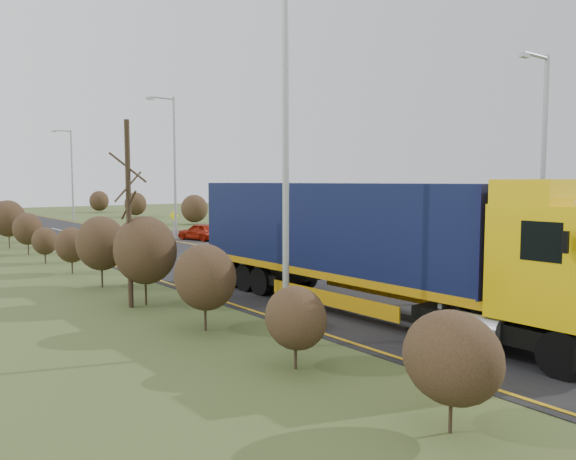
# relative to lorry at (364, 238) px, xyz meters

# --- Properties ---
(ground) EXTENTS (160.00, 160.00, 0.00)m
(ground) POSITION_rel_lorry_xyz_m (1.02, 1.15, -2.35)
(ground) COLOR #3D4E21
(ground) RESTS_ON ground
(road) EXTENTS (8.00, 120.00, 0.02)m
(road) POSITION_rel_lorry_xyz_m (1.02, 11.15, -2.34)
(road) COLOR black
(road) RESTS_ON ground
(layby) EXTENTS (6.00, 18.00, 0.02)m
(layby) POSITION_rel_lorry_xyz_m (7.52, 21.15, -2.34)
(layby) COLOR #292725
(layby) RESTS_ON ground
(lane_markings) EXTENTS (7.52, 116.00, 0.01)m
(lane_markings) POSITION_rel_lorry_xyz_m (1.02, 10.84, -2.32)
(lane_markings) COLOR #C39012
(lane_markings) RESTS_ON road
(hedgerow) EXTENTS (2.24, 102.04, 6.05)m
(hedgerow) POSITION_rel_lorry_xyz_m (-4.97, 9.04, -0.73)
(hedgerow) COLOR #312016
(hedgerow) RESTS_ON ground
(lorry) EXTENTS (2.90, 14.92, 4.14)m
(lorry) POSITION_rel_lorry_xyz_m (0.00, 0.00, 0.00)
(lorry) COLOR black
(lorry) RESTS_ON ground
(car_red_hatchback) EXTENTS (2.25, 3.75, 1.20)m
(car_red_hatchback) POSITION_rel_lorry_xyz_m (6.43, 22.07, -1.75)
(car_red_hatchback) COLOR #951707
(car_red_hatchback) RESTS_ON ground
(car_blue_sedan) EXTENTS (3.26, 3.67, 1.21)m
(car_blue_sedan) POSITION_rel_lorry_xyz_m (8.85, 20.15, -1.75)
(car_blue_sedan) COLOR black
(car_blue_sedan) RESTS_ON ground
(streetlight_near) EXTENTS (1.81, 0.18, 8.47)m
(streetlight_near) POSITION_rel_lorry_xyz_m (6.72, -2.03, 2.30)
(streetlight_near) COLOR #A0A3A5
(streetlight_near) RESTS_ON ground
(streetlight_mid) EXTENTS (2.11, 0.20, 9.98)m
(streetlight_mid) POSITION_rel_lorry_xyz_m (5.48, 24.18, 3.18)
(streetlight_mid) COLOR #A0A3A5
(streetlight_mid) RESTS_ON ground
(streetlight_far) EXTENTS (1.99, 0.19, 9.38)m
(streetlight_far) POSITION_rel_lorry_xyz_m (5.50, 47.70, 2.83)
(streetlight_far) COLOR #A0A3A5
(streetlight_far) RESTS_ON ground
(left_pole) EXTENTS (0.16, 0.16, 11.08)m
(left_pole) POSITION_rel_lorry_xyz_m (-4.18, -1.45, 3.19)
(left_pole) COLOR #A0A3A5
(left_pole) RESTS_ON ground
(speed_sign) EXTENTS (0.60, 0.10, 2.19)m
(speed_sign) POSITION_rel_lorry_xyz_m (5.22, 16.38, -0.83)
(speed_sign) COLOR #A0A3A5
(speed_sign) RESTS_ON ground
(warning_board) EXTENTS (0.75, 0.11, 1.96)m
(warning_board) POSITION_rel_lorry_xyz_m (5.93, 25.07, -1.15)
(warning_board) COLOR #A0A3A5
(warning_board) RESTS_ON ground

